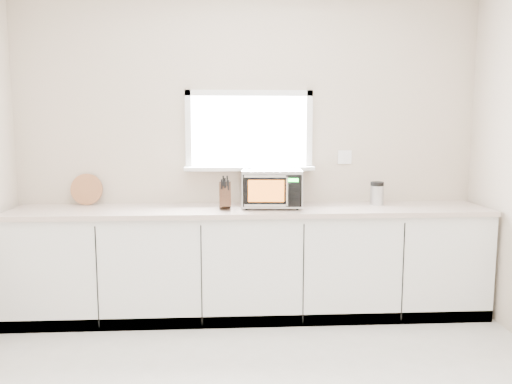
{
  "coord_description": "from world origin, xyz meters",
  "views": [
    {
      "loc": [
        -0.2,
        -2.38,
        1.58
      ],
      "look_at": [
        0.03,
        1.55,
        1.07
      ],
      "focal_mm": 35.0,
      "sensor_mm": 36.0,
      "label": 1
    }
  ],
  "objects": [
    {
      "name": "back_wall",
      "position": [
        0.0,
        2.0,
        1.36
      ],
      "size": [
        4.0,
        0.17,
        2.7
      ],
      "color": "beige",
      "rests_on": "ground"
    },
    {
      "name": "cabinets",
      "position": [
        0.0,
        1.7,
        0.44
      ],
      "size": [
        3.92,
        0.6,
        0.88
      ],
      "primitive_type": "cube",
      "color": "white",
      "rests_on": "ground"
    },
    {
      "name": "countertop",
      "position": [
        0.0,
        1.69,
        0.9
      ],
      "size": [
        3.92,
        0.64,
        0.04
      ],
      "primitive_type": "cube",
      "color": "beige",
      "rests_on": "cabinets"
    },
    {
      "name": "microwave",
      "position": [
        0.18,
        1.71,
        1.08
      ],
      "size": [
        0.51,
        0.43,
        0.31
      ],
      "rotation": [
        0.0,
        0.0,
        -0.07
      ],
      "color": "black",
      "rests_on": "countertop"
    },
    {
      "name": "knife_block",
      "position": [
        -0.21,
        1.63,
        1.04
      ],
      "size": [
        0.1,
        0.2,
        0.28
      ],
      "rotation": [
        0.0,
        0.0,
        0.04
      ],
      "color": "#492F1A",
      "rests_on": "countertop"
    },
    {
      "name": "cutting_board",
      "position": [
        -1.4,
        1.94,
        1.05
      ],
      "size": [
        0.27,
        0.06,
        0.27
      ],
      "primitive_type": "cylinder",
      "rotation": [
        1.4,
        0.0,
        0.0
      ],
      "color": "#A4613F",
      "rests_on": "countertop"
    },
    {
      "name": "coffee_grinder",
      "position": [
        1.09,
        1.8,
        1.02
      ],
      "size": [
        0.12,
        0.12,
        0.2
      ],
      "rotation": [
        0.0,
        0.0,
        0.07
      ],
      "color": "#B6B9BE",
      "rests_on": "countertop"
    }
  ]
}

